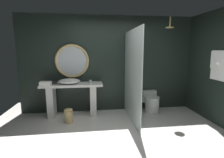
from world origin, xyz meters
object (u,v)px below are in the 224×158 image
vessel_sink (69,81)px  rain_shower_head (170,27)px  tumbler_cup (90,81)px  hanging_bathrobe (221,64)px  tissue_box (53,83)px  folded_hand_towel (46,83)px  toilet (151,102)px  round_wall_mirror (72,61)px  waste_bin (69,116)px

vessel_sink → rain_shower_head: size_ratio=2.00×
tumbler_cup → hanging_bathrobe: 3.01m
tissue_box → folded_hand_towel: folded_hand_towel is taller
toilet → folded_hand_towel: folded_hand_towel is taller
round_wall_mirror → folded_hand_towel: bearing=-148.6°
hanging_bathrobe → folded_hand_towel: 3.98m
rain_shower_head → hanging_bathrobe: (0.79, -0.83, -0.86)m
rain_shower_head → round_wall_mirror: bearing=168.9°
tumbler_cup → tissue_box: tumbler_cup is taller
tissue_box → tumbler_cup: bearing=1.6°
hanging_bathrobe → tumbler_cup: bearing=157.9°
vessel_sink → folded_hand_towel: (-0.54, -0.14, -0.02)m
tissue_box → toilet: 2.66m
waste_bin → folded_hand_towel: (-0.56, 0.33, 0.72)m
hanging_bathrobe → rain_shower_head: bearing=133.4°
tumbler_cup → rain_shower_head: size_ratio=0.29×
toilet → folded_hand_towel: 2.81m
tissue_box → round_wall_mirror: (0.46, 0.22, 0.53)m
rain_shower_head → toilet: (-0.31, 0.24, -1.98)m
tissue_box → waste_bin: tissue_box is taller
tumbler_cup → folded_hand_towel: bearing=-170.6°
round_wall_mirror → folded_hand_towel: 0.88m
round_wall_mirror → rain_shower_head: (2.43, -0.48, 0.85)m
tissue_box → hanging_bathrobe: 3.88m
tumbler_cup → toilet: (1.66, -0.04, -0.61)m
rain_shower_head → vessel_sink: bearing=174.3°
tissue_box → toilet: tissue_box is taller
tissue_box → round_wall_mirror: size_ratio=0.16×
rain_shower_head → waste_bin: (-2.49, -0.23, -2.08)m
vessel_sink → tissue_box: vessel_sink is taller
toilet → vessel_sink: bearing=179.8°
vessel_sink → hanging_bathrobe: bearing=-18.2°
rain_shower_head → folded_hand_towel: 3.34m
toilet → waste_bin: toilet is taller
hanging_bathrobe → vessel_sink: bearing=161.8°
vessel_sink → tumbler_cup: size_ratio=6.94×
waste_bin → round_wall_mirror: bearing=85.6°
vessel_sink → tissue_box: size_ratio=3.83×
waste_bin → vessel_sink: bearing=91.7°
tumbler_cup → hanging_bathrobe: size_ratio=0.11×
vessel_sink → folded_hand_towel: size_ratio=2.16×
vessel_sink → toilet: size_ratio=0.97×
vessel_sink → rain_shower_head: 2.85m
vessel_sink → tumbler_cup: (0.54, 0.04, -0.02)m
tumbler_cup → rain_shower_head: bearing=-8.2°
tissue_box → round_wall_mirror: round_wall_mirror is taller
tissue_box → folded_hand_towel: size_ratio=0.56×
hanging_bathrobe → waste_bin: size_ratio=2.04×
folded_hand_towel → vessel_sink: bearing=14.7°
vessel_sink → hanging_bathrobe: 3.50m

